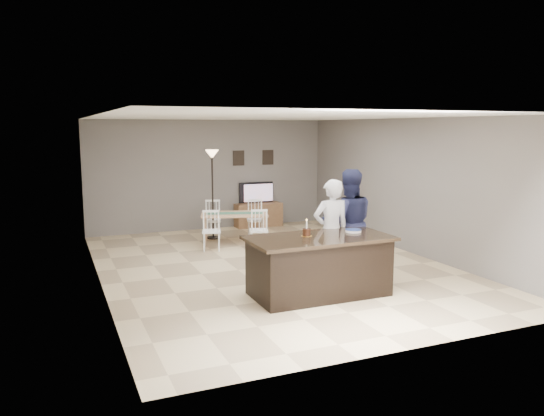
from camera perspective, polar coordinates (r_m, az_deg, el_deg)
name	(u,v)px	position (r m, az deg, el deg)	size (l,w,h in m)	color
floor	(272,266)	(9.76, 0.05, -6.28)	(8.00, 8.00, 0.00)	#D5BA89
room_shell	(272,175)	(9.46, 0.05, 3.58)	(8.00, 8.00, 8.00)	slate
kitchen_island	(319,266)	(8.07, 5.06, -6.18)	(2.15, 1.10, 0.90)	black
tv_console	(258,215)	(13.55, -1.47, -0.74)	(1.20, 0.40, 0.60)	brown
television	(257,193)	(13.54, -1.59, 1.66)	(0.91, 0.12, 0.53)	black
tv_screen_glow	(258,193)	(13.46, -1.47, 1.65)	(0.78, 0.78, 0.00)	orange
picture_frames	(253,158)	(13.56, -2.01, 5.43)	(1.10, 0.02, 0.38)	black
doorway	(116,235)	(6.54, -16.48, -2.79)	(0.00, 2.10, 2.65)	black
woman	(331,231)	(8.69, 6.37, -2.47)	(0.62, 0.41, 1.69)	silver
man	(348,223)	(9.06, 8.20, -1.60)	(0.89, 0.69, 1.83)	#1A1D3A
birthday_cake	(307,232)	(7.98, 3.74, -2.60)	(0.17, 0.17, 0.26)	gold
plate_stack	(353,231)	(8.36, 8.74, -2.44)	(0.25, 0.25, 0.04)	white
dining_table	(235,219)	(11.56, -4.05, -1.14)	(1.77, 1.93, 0.87)	tan
floor_lamp	(212,170)	(12.01, -6.45, 4.08)	(0.30, 0.30, 2.02)	black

